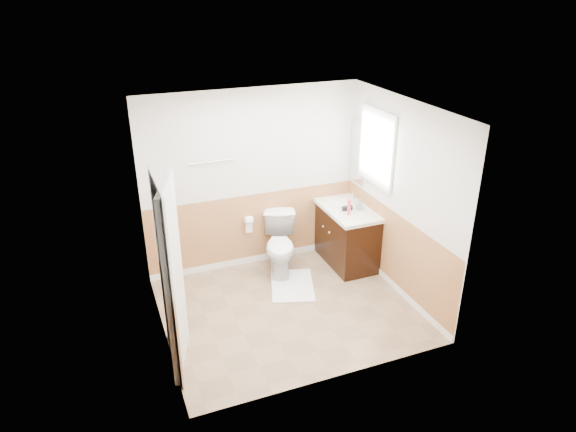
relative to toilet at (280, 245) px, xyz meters
name	(u,v)px	position (x,y,z in m)	size (l,w,h in m)	color
floor	(288,309)	(-0.25, -0.91, -0.40)	(3.00, 3.00, 0.00)	#8C7051
ceiling	(288,109)	(-0.25, -0.91, 2.10)	(3.00, 3.00, 0.00)	white
wall_back	(253,180)	(-0.25, 0.39, 0.85)	(3.00, 3.00, 0.00)	silver
wall_front	(339,273)	(-0.25, -2.21, 0.85)	(3.00, 3.00, 0.00)	silver
wall_left	(155,240)	(-1.75, -0.91, 0.85)	(3.00, 3.00, 0.00)	silver
wall_right	(400,199)	(1.25, -0.91, 0.85)	(3.00, 3.00, 0.00)	silver
wainscot_back	(255,230)	(-0.25, 0.38, 0.10)	(3.00, 3.00, 0.00)	#C17D4D
wainscot_front	(335,337)	(-0.25, -2.20, 0.10)	(3.00, 3.00, 0.00)	#C17D4D
wainscot_left	(163,300)	(-1.73, -0.91, 0.10)	(2.60, 2.60, 0.00)	#C17D4D
wainscot_right	(394,252)	(1.24, -0.91, 0.10)	(2.60, 2.60, 0.00)	#C17D4D
toilet	(280,245)	(0.00, 0.00, 0.00)	(0.45, 0.78, 0.80)	white
bath_mat	(292,285)	(0.00, -0.44, -0.39)	(0.55, 0.80, 0.02)	white
vanity_cabinet	(345,235)	(0.97, -0.06, 0.00)	(0.55, 1.10, 0.80)	black
vanity_knob_left	(330,232)	(0.67, -0.16, 0.15)	(0.03, 0.03, 0.03)	silver
vanity_knob_right	(323,227)	(0.67, 0.04, 0.15)	(0.03, 0.03, 0.03)	#B5B4BB
countertop	(346,208)	(0.96, -0.06, 0.42)	(0.60, 1.15, 0.05)	silver
sink_basin	(342,202)	(0.97, 0.09, 0.46)	(0.36, 0.36, 0.02)	white
faucet	(353,196)	(1.15, 0.09, 0.52)	(0.02, 0.02, 0.14)	silver
lotion_bottle	(349,207)	(0.87, -0.32, 0.56)	(0.05, 0.05, 0.22)	#DF3958
soap_dispenser	(360,203)	(1.09, -0.21, 0.54)	(0.08, 0.08, 0.18)	gray
hair_dryer_body	(347,208)	(0.92, -0.18, 0.48)	(0.07, 0.07, 0.14)	black
hair_dryer_handle	(343,209)	(0.89, -0.12, 0.45)	(0.03, 0.03, 0.07)	black
mirror_panel	(357,151)	(1.23, 0.19, 1.15)	(0.02, 0.35, 0.90)	silver
window_frame	(377,148)	(1.22, -0.32, 1.35)	(0.04, 0.80, 1.00)	white
window_glass	(378,147)	(1.24, -0.32, 1.35)	(0.01, 0.70, 0.90)	white
door	(174,278)	(-1.65, -1.36, 0.62)	(0.05, 0.80, 2.04)	white
door_frame	(166,279)	(-1.72, -1.36, 0.63)	(0.02, 0.92, 2.10)	white
door_knob	(175,267)	(-1.59, -1.03, 0.55)	(0.06, 0.06, 0.06)	silver
towel_bar	(212,162)	(-0.80, 0.34, 1.20)	(0.02, 0.02, 0.62)	silver
tp_holder_bar	(249,220)	(-0.35, 0.32, 0.30)	(0.02, 0.02, 0.14)	silver
tp_roll	(249,220)	(-0.35, 0.32, 0.30)	(0.11, 0.11, 0.10)	white
tp_sheet	(249,227)	(-0.35, 0.32, 0.19)	(0.10, 0.01, 0.16)	white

